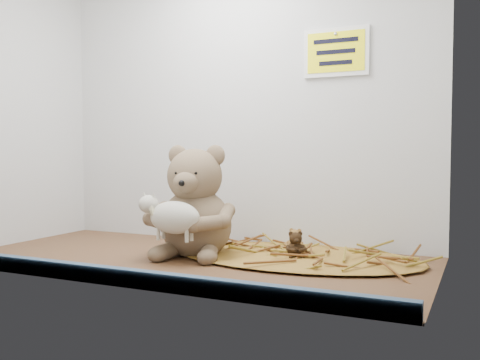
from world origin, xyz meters
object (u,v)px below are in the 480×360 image
at_px(main_teddy, 196,200).
at_px(mini_teddy_tan, 295,239).
at_px(toy_lamb, 175,218).
at_px(mini_teddy_brown, 296,243).

distance_m(main_teddy, mini_teddy_tan, 0.28).
bearing_deg(main_teddy, mini_teddy_tan, 13.08).
height_order(toy_lamb, mini_teddy_brown, toy_lamb).
relative_size(mini_teddy_tan, mini_teddy_brown, 0.98).
bearing_deg(main_teddy, mini_teddy_brown, 0.13).
xyz_separation_m(main_teddy, mini_teddy_brown, (0.26, 0.04, -0.10)).
xyz_separation_m(toy_lamb, mini_teddy_tan, (0.24, 0.20, -0.07)).
relative_size(toy_lamb, mini_teddy_brown, 2.69).
bearing_deg(mini_teddy_tan, toy_lamb, -131.28).
distance_m(main_teddy, mini_teddy_brown, 0.28).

